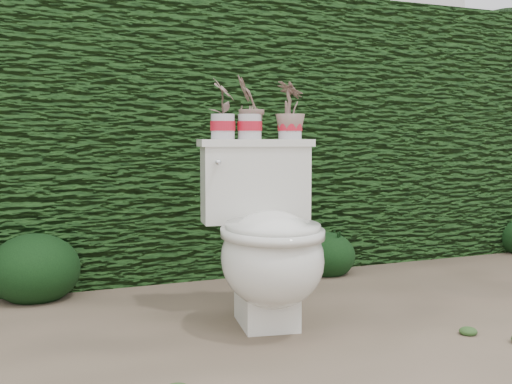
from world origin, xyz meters
name	(u,v)px	position (x,y,z in m)	size (l,w,h in m)	color
ground	(256,344)	(0.00, 0.00, 0.00)	(60.00, 60.00, 0.00)	gray
hedge	(152,134)	(0.00, 1.60, 0.80)	(8.00, 1.00, 1.60)	#234D19
house_wall	(114,39)	(0.60, 6.00, 2.00)	(8.00, 3.50, 4.00)	silver
toilet	(267,242)	(0.13, 0.19, 0.36)	(0.57, 0.75, 0.78)	silver
potted_plant_left	(223,110)	(0.04, 0.46, 0.90)	(0.13, 0.09, 0.25)	#28812F
potted_plant_center	(250,109)	(0.15, 0.43, 0.91)	(0.15, 0.12, 0.27)	#28812F
potted_plant_right	(290,112)	(0.34, 0.40, 0.90)	(0.14, 0.14, 0.24)	#28812F
liriope_clump_1	(35,263)	(-0.72, 1.05, 0.17)	(0.44, 0.44, 0.35)	#133312
liriope_clump_2	(326,250)	(0.86, 1.00, 0.14)	(0.34, 0.34, 0.27)	#133312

